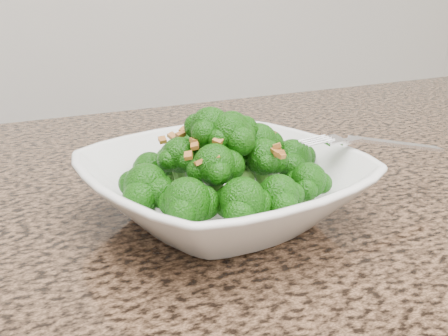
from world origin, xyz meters
name	(u,v)px	position (x,y,z in m)	size (l,w,h in m)	color
granite_counter	(286,258)	(0.00, 0.30, 0.89)	(1.64, 1.04, 0.03)	brown
bowl	(224,189)	(-0.03, 0.37, 0.93)	(0.25, 0.25, 0.06)	white
broccoli_pile	(224,121)	(-0.03, 0.37, 0.99)	(0.22, 0.22, 0.07)	#165B0A
garlic_topping	(224,79)	(-0.03, 0.37, 1.03)	(0.13, 0.13, 0.01)	#B6702C
fork	(353,140)	(0.10, 0.34, 0.97)	(0.18, 0.03, 0.01)	silver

